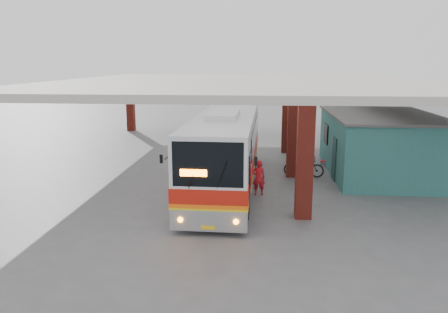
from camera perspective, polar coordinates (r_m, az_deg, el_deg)
ground at (r=19.50m, az=0.58°, el=-4.63°), size 90.00×90.00×0.00m
brick_columns at (r=23.86m, az=4.94°, el=3.80°), size 20.10×21.60×4.35m
canopy_roof at (r=25.15m, az=2.90°, el=9.59°), size 21.00×23.00×0.30m
shop_building at (r=23.77m, az=19.70°, el=1.60°), size 5.20×8.20×3.11m
coach_bus at (r=19.93m, az=0.27°, el=1.03°), size 2.77×12.40×3.60m
motorcycle at (r=22.28m, az=10.37°, el=-1.29°), size 2.07×0.96×1.05m
pedestrian at (r=18.92m, az=4.56°, el=-2.78°), size 0.61×0.45×1.54m
red_chair at (r=25.01m, az=13.28°, el=-0.31°), size 0.56×0.56×0.80m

